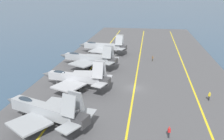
{
  "coord_description": "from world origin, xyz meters",
  "views": [
    {
      "loc": [
        -48.18,
        -2.47,
        20.84
      ],
      "look_at": [
        4.15,
        5.64,
        2.9
      ],
      "focal_mm": 38.0,
      "sensor_mm": 36.0,
      "label": 1
    }
  ],
  "objects_px": {
    "parked_jet_nearest": "(45,110)",
    "crew_yellow_vest": "(209,96)",
    "crew_red_vest": "(169,132)",
    "parked_jet_third": "(88,58)",
    "parked_jet_second": "(76,78)",
    "crew_brown_vest": "(153,58)",
    "parked_jet_fourth": "(103,46)"
  },
  "relations": [
    {
      "from": "parked_jet_nearest",
      "to": "crew_yellow_vest",
      "type": "distance_m",
      "value": 30.76
    },
    {
      "from": "parked_jet_nearest",
      "to": "crew_red_vest",
      "type": "relative_size",
      "value": 9.04
    },
    {
      "from": "parked_jet_third",
      "to": "parked_jet_nearest",
      "type": "bearing_deg",
      "value": -179.33
    },
    {
      "from": "parked_jet_second",
      "to": "crew_brown_vest",
      "type": "xyz_separation_m",
      "value": [
        24.08,
        -16.35,
        -1.73
      ]
    },
    {
      "from": "crew_brown_vest",
      "to": "parked_jet_nearest",
      "type": "bearing_deg",
      "value": 155.81
    },
    {
      "from": "crew_yellow_vest",
      "to": "crew_red_vest",
      "type": "bearing_deg",
      "value": 147.99
    },
    {
      "from": "parked_jet_nearest",
      "to": "crew_brown_vest",
      "type": "distance_m",
      "value": 42.05
    },
    {
      "from": "parked_jet_third",
      "to": "crew_red_vest",
      "type": "distance_m",
      "value": 36.17
    },
    {
      "from": "parked_jet_second",
      "to": "parked_jet_third",
      "type": "relative_size",
      "value": 0.91
    },
    {
      "from": "parked_jet_third",
      "to": "crew_yellow_vest",
      "type": "relative_size",
      "value": 9.72
    },
    {
      "from": "parked_jet_fourth",
      "to": "crew_brown_vest",
      "type": "distance_m",
      "value": 17.62
    },
    {
      "from": "parked_jet_fourth",
      "to": "crew_yellow_vest",
      "type": "bearing_deg",
      "value": -139.73
    },
    {
      "from": "parked_jet_third",
      "to": "crew_brown_vest",
      "type": "bearing_deg",
      "value": -63.31
    },
    {
      "from": "parked_jet_second",
      "to": "parked_jet_third",
      "type": "bearing_deg",
      "value": 4.54
    },
    {
      "from": "parked_jet_second",
      "to": "crew_red_vest",
      "type": "height_order",
      "value": "parked_jet_second"
    },
    {
      "from": "parked_jet_third",
      "to": "crew_yellow_vest",
      "type": "distance_m",
      "value": 32.77
    },
    {
      "from": "crew_yellow_vest",
      "to": "crew_brown_vest",
      "type": "bearing_deg",
      "value": 22.74
    },
    {
      "from": "crew_brown_vest",
      "to": "crew_red_vest",
      "type": "bearing_deg",
      "value": -177.02
    },
    {
      "from": "parked_jet_fourth",
      "to": "parked_jet_nearest",
      "type": "bearing_deg",
      "value": 178.85
    },
    {
      "from": "crew_red_vest",
      "to": "crew_yellow_vest",
      "type": "relative_size",
      "value": 1.02
    },
    {
      "from": "parked_jet_second",
      "to": "crew_brown_vest",
      "type": "relative_size",
      "value": 9.0
    },
    {
      "from": "parked_jet_fourth",
      "to": "crew_brown_vest",
      "type": "xyz_separation_m",
      "value": [
        -6.43,
        -16.32,
        -1.62
      ]
    },
    {
      "from": "parked_jet_nearest",
      "to": "parked_jet_third",
      "type": "bearing_deg",
      "value": 0.67
    },
    {
      "from": "parked_jet_nearest",
      "to": "crew_yellow_vest",
      "type": "relative_size",
      "value": 9.24
    },
    {
      "from": "parked_jet_nearest",
      "to": "parked_jet_fourth",
      "type": "relative_size",
      "value": 1.0
    },
    {
      "from": "parked_jet_third",
      "to": "parked_jet_fourth",
      "type": "distance_m",
      "value": 15.31
    },
    {
      "from": "parked_jet_nearest",
      "to": "crew_brown_vest",
      "type": "height_order",
      "value": "parked_jet_nearest"
    },
    {
      "from": "crew_red_vest",
      "to": "parked_jet_second",
      "type": "bearing_deg",
      "value": 50.6
    },
    {
      "from": "parked_jet_fourth",
      "to": "parked_jet_second",
      "type": "bearing_deg",
      "value": 179.94
    },
    {
      "from": "parked_jet_nearest",
      "to": "parked_jet_second",
      "type": "bearing_deg",
      "value": -3.49
    },
    {
      "from": "parked_jet_second",
      "to": "crew_brown_vest",
      "type": "height_order",
      "value": "parked_jet_second"
    },
    {
      "from": "parked_jet_nearest",
      "to": "parked_jet_third",
      "type": "relative_size",
      "value": 0.95
    }
  ]
}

